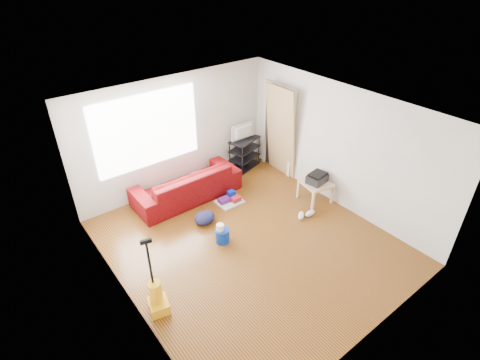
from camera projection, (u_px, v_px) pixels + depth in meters
room at (248, 180)px, 6.32m from camera, size 4.51×5.01×2.51m
sofa at (188, 197)px, 8.08m from camera, size 2.29×0.90×0.67m
tv_stand at (244, 153)px, 8.98m from camera, size 0.84×0.62×0.75m
tv at (245, 132)px, 8.69m from camera, size 0.65×0.08×0.37m
side_table at (316, 185)px, 7.79m from camera, size 0.64×0.64×0.45m
printer at (317, 178)px, 7.70m from camera, size 0.44×0.36×0.21m
bucket at (223, 241)px, 6.87m from camera, size 0.32×0.32×0.26m
toilet_paper at (220, 233)px, 6.77m from camera, size 0.13×0.13×0.12m
cleaning_tray at (230, 200)px, 7.89m from camera, size 0.53×0.43×0.19m
backpack at (205, 223)px, 7.33m from camera, size 0.47×0.40×0.23m
sneakers at (306, 214)px, 7.47m from camera, size 0.47×0.25×0.11m
vacuum at (157, 298)px, 5.46m from camera, size 0.34×0.37×1.31m
door_panel at (278, 172)px, 8.97m from camera, size 0.27×0.85×2.12m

